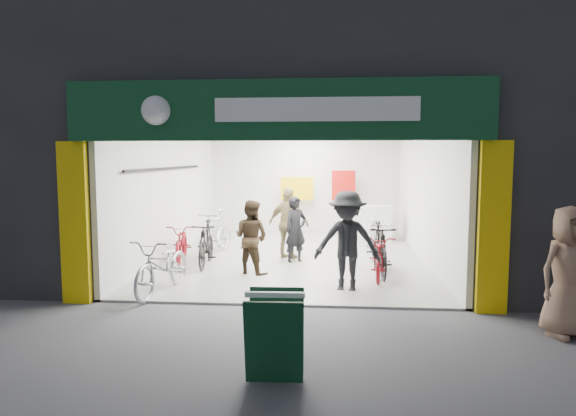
# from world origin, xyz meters

# --- Properties ---
(ground) EXTENTS (60.00, 60.00, 0.00)m
(ground) POSITION_xyz_m (0.00, 0.00, 0.00)
(ground) COLOR #56565B
(ground) RESTS_ON ground
(building) EXTENTS (17.00, 10.27, 8.00)m
(building) POSITION_xyz_m (0.91, 4.99, 4.31)
(building) COLOR #232326
(building) RESTS_ON ground
(bike_left_front) EXTENTS (0.92, 1.95, 0.99)m
(bike_left_front) POSITION_xyz_m (-2.04, 0.60, 0.49)
(bike_left_front) COLOR #A3A4A8
(bike_left_front) RESTS_ON ground
(bike_left_midfront) EXTENTS (0.58, 1.68, 0.99)m
(bike_left_midfront) POSITION_xyz_m (-1.83, 2.78, 0.50)
(bike_left_midfront) COLOR black
(bike_left_midfront) RESTS_ON ground
(bike_left_midback) EXTENTS (0.85, 1.72, 0.86)m
(bike_left_midback) POSITION_xyz_m (-2.50, 3.29, 0.43)
(bike_left_midback) COLOR maroon
(bike_left_midback) RESTS_ON ground
(bike_left_back) EXTENTS (0.87, 1.89, 1.09)m
(bike_left_back) POSITION_xyz_m (-1.91, 4.04, 0.55)
(bike_left_back) COLOR #B3B3B7
(bike_left_back) RESTS_ON ground
(bike_right_front) EXTENTS (0.57, 1.78, 1.06)m
(bike_right_front) POSITION_xyz_m (1.80, 2.27, 0.53)
(bike_right_front) COLOR black
(bike_right_front) RESTS_ON ground
(bike_right_mid) EXTENTS (0.80, 1.72, 0.87)m
(bike_right_mid) POSITION_xyz_m (1.80, 2.07, 0.44)
(bike_right_mid) COLOR maroon
(bike_right_mid) RESTS_ON ground
(bike_right_back) EXTENTS (0.75, 1.78, 1.04)m
(bike_right_back) POSITION_xyz_m (1.80, 3.04, 0.52)
(bike_right_back) COLOR #B5B4B9
(bike_right_back) RESTS_ON ground
(customer_a) EXTENTS (0.65, 0.62, 1.49)m
(customer_a) POSITION_xyz_m (0.06, 3.31, 0.75)
(customer_a) COLOR black
(customer_a) RESTS_ON ground
(customer_b) EXTENTS (0.90, 0.82, 1.50)m
(customer_b) POSITION_xyz_m (-0.75, 2.15, 0.75)
(customer_b) COLOR #352618
(customer_b) RESTS_ON ground
(customer_c) EXTENTS (1.23, 0.83, 1.77)m
(customer_c) POSITION_xyz_m (1.11, 1.00, 0.89)
(customer_c) COLOR black
(customer_c) RESTS_ON ground
(customer_d) EXTENTS (1.05, 0.70, 1.66)m
(customer_d) POSITION_xyz_m (-0.13, 3.71, 0.83)
(customer_d) COLOR #8B7B50
(customer_d) RESTS_ON ground
(pedestrian_near) EXTENTS (0.97, 0.77, 1.73)m
(pedestrian_near) POSITION_xyz_m (3.93, -1.01, 0.87)
(pedestrian_near) COLOR #977058
(pedestrian_near) RESTS_ON ground
(sandwich_board) EXTENTS (0.63, 0.63, 0.92)m
(sandwich_board) POSITION_xyz_m (0.26, -2.68, 0.51)
(sandwich_board) COLOR #0D371E
(sandwich_board) RESTS_ON ground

